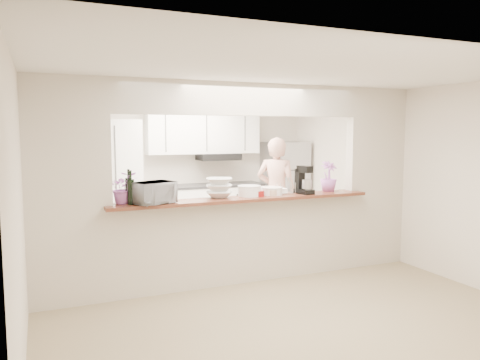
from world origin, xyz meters
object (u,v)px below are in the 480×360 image
toaster_oven (154,193)px  refrigerator (285,186)px  person (276,193)px  stand_mixer (304,181)px

toaster_oven → refrigerator: bearing=18.2°
refrigerator → person: 1.53m
refrigerator → person: person is taller
toaster_oven → stand_mixer: (2.00, 0.05, 0.04)m
toaster_oven → stand_mixer: 2.00m
toaster_oven → person: 2.80m
stand_mixer → person: size_ratio=0.21×
stand_mixer → person: 1.51m
refrigerator → toaster_oven: refrigerator is taller
person → stand_mixer: bearing=119.1°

